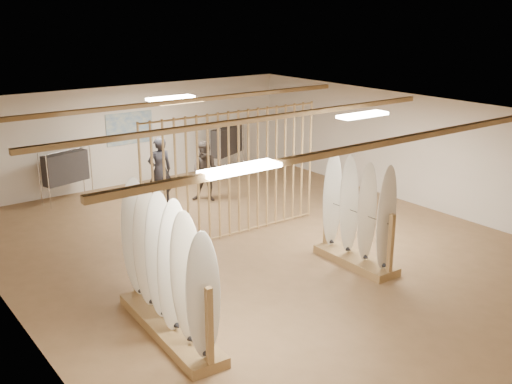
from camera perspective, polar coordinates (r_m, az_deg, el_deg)
floor at (r=12.81m, az=0.00°, el=-5.14°), size 12.00×12.00×0.00m
ceiling at (r=12.03m, az=0.00°, el=7.30°), size 12.00×12.00×0.00m
wall_back at (r=17.39m, az=-11.94°, el=5.32°), size 12.00×0.00×12.00m
wall_left at (r=10.33m, az=-22.91°, el=-3.84°), size 0.00×12.00×12.00m
wall_right at (r=15.75m, az=14.79°, el=3.91°), size 0.00×12.00×12.00m
ceiling_slats at (r=12.04m, az=0.00°, el=6.93°), size 9.50×6.12×0.10m
light_panels at (r=12.04m, az=0.00°, el=7.02°), size 1.20×0.35×0.06m
bamboo_partition at (r=12.97m, az=-2.11°, el=1.68°), size 4.45×0.05×2.78m
poster at (r=17.33m, az=-11.95°, el=5.96°), size 1.40×0.03×0.90m
rack_left at (r=9.35m, az=-8.38°, el=-9.14°), size 0.76×2.73×2.18m
rack_right at (r=11.83m, az=9.58°, el=-3.54°), size 0.63×1.86×2.15m
clothing_rack_a at (r=16.20m, az=-17.69°, el=2.21°), size 1.26×0.63×1.39m
clothing_rack_b at (r=18.35m, az=-2.81°, el=4.89°), size 1.31×0.85×1.48m
shopper_a at (r=15.49m, az=-9.15°, el=2.45°), size 0.76×0.56×1.97m
shopper_b at (r=15.54m, az=-4.79°, el=2.34°), size 1.09×1.09×1.80m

